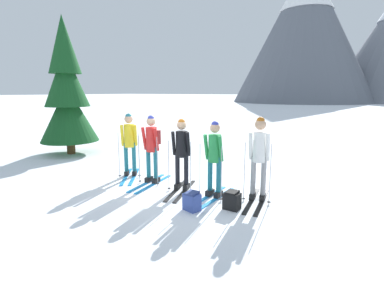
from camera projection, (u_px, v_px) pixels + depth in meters
The scene contains 10 objects.
ground_plane at pixel (177, 187), 7.33m from camera, with size 400.00×400.00×0.00m, color white.
skier_in_yellow at pixel (130, 141), 8.11m from camera, with size 1.21×1.53×1.77m.
skier_in_red at pixel (152, 145), 7.49m from camera, with size 0.60×1.68×1.77m.
skier_in_black at pixel (182, 151), 6.95m from camera, with size 0.79×1.65×1.73m.
skier_in_green at pixel (214, 156), 6.46m from camera, with size 0.61×1.64×1.73m.
skier_in_white at pixel (259, 153), 6.25m from camera, with size 0.62×1.65×1.84m.
pine_tree_near at pixel (67, 92), 10.83m from camera, with size 2.10×2.10×5.08m.
backpack_on_snow_front at pixel (192, 201), 5.86m from camera, with size 0.37×0.32×0.38m.
backpack_on_snow_beside at pixel (232, 200), 5.91m from camera, with size 0.32×0.28×0.38m.
mountain_ridge_distant at pixel (350, 34), 62.27m from camera, with size 47.14×40.05×29.52m.
Camera 1 is at (4.11, -5.71, 2.36)m, focal length 27.30 mm.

